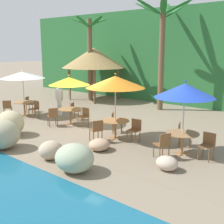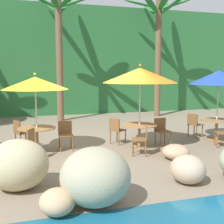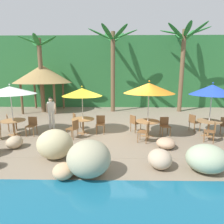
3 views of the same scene
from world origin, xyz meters
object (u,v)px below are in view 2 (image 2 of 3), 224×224
chair_yellow_inland (20,131)px  dining_table_blue (217,123)px  dining_table_yellow (37,132)px  umbrella_orange (140,75)px  chair_orange_inland (116,129)px  dining_table_orange (139,128)px  palm_tree_third (159,33)px  umbrella_blue (219,77)px  chair_yellow_seaward (65,133)px  chair_orange_left (142,138)px  chair_yellow_left (27,142)px  chair_blue_inland (194,123)px  chair_orange_seaward (162,129)px  umbrella_yellow (35,83)px

chair_yellow_inland → dining_table_blue: size_ratio=0.79×
dining_table_blue → dining_table_yellow: bearing=177.2°
umbrella_orange → chair_orange_inland: (-0.55, 0.65, -1.75)m
dining_table_orange → dining_table_blue: 2.88m
umbrella_orange → palm_tree_third: bearing=60.2°
dining_table_yellow → umbrella_blue: bearing=-2.8°
umbrella_orange → chair_yellow_seaward: bearing=168.3°
chair_orange_left → palm_tree_third: 8.80m
chair_yellow_left → chair_blue_inland: bearing=12.2°
dining_table_orange → dining_table_blue: bearing=1.9°
chair_orange_inland → dining_table_blue: size_ratio=0.79×
chair_yellow_left → chair_orange_left: (3.14, -0.40, 0.00)m
dining_table_yellow → dining_table_orange: same height
chair_yellow_left → dining_table_orange: bearing=7.1°
chair_orange_seaward → chair_blue_inland: 1.77m
chair_orange_left → chair_blue_inland: size_ratio=1.00×
palm_tree_third → umbrella_orange: bearing=-119.8°
dining_table_orange → chair_orange_inland: size_ratio=1.26×
dining_table_orange → umbrella_blue: 3.28m
umbrella_yellow → umbrella_orange: (3.09, -0.39, 0.22)m
umbrella_orange → dining_table_blue: umbrella_orange is taller
chair_yellow_inland → umbrella_yellow: bearing=-56.6°
chair_orange_inland → dining_table_blue: bearing=-9.3°
umbrella_yellow → chair_yellow_seaward: umbrella_yellow is taller
chair_blue_inland → palm_tree_third: size_ratio=0.14×
chair_yellow_left → palm_tree_third: (6.90, 6.56, 3.86)m
umbrella_orange → dining_table_orange: size_ratio=2.37×
chair_orange_inland → chair_orange_left: same height
umbrella_yellow → chair_blue_inland: bearing=4.8°
umbrella_blue → chair_blue_inland: umbrella_blue is taller
dining_table_orange → chair_blue_inland: bearing=18.9°
chair_orange_left → umbrella_yellow: bearing=157.1°
chair_yellow_left → chair_blue_inland: (5.85, 1.27, 0.00)m
dining_table_yellow → umbrella_orange: (3.09, -0.39, 1.65)m
chair_yellow_inland → umbrella_orange: bearing=-17.2°
umbrella_yellow → chair_blue_inland: umbrella_yellow is taller
palm_tree_third → chair_orange_seaward: bearing=-114.1°
chair_yellow_seaward → chair_yellow_inland: (-1.32, 0.63, 0.00)m
umbrella_yellow → chair_orange_left: umbrella_yellow is taller
chair_orange_left → umbrella_orange: bearing=74.1°
palm_tree_third → dining_table_blue: bearing=-96.0°
chair_yellow_seaward → chair_blue_inland: 4.72m
chair_yellow_seaward → dining_table_yellow: bearing=-174.7°
chair_yellow_left → dining_table_blue: size_ratio=0.79×
chair_orange_left → palm_tree_third: palm_tree_third is taller
dining_table_yellow → dining_table_blue: same height
chair_yellow_seaward → chair_blue_inland: same height
chair_yellow_seaward → chair_orange_seaward: 3.09m
chair_orange_inland → umbrella_orange: bearing=-49.9°
umbrella_yellow → umbrella_blue: (5.96, -0.29, 0.14)m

